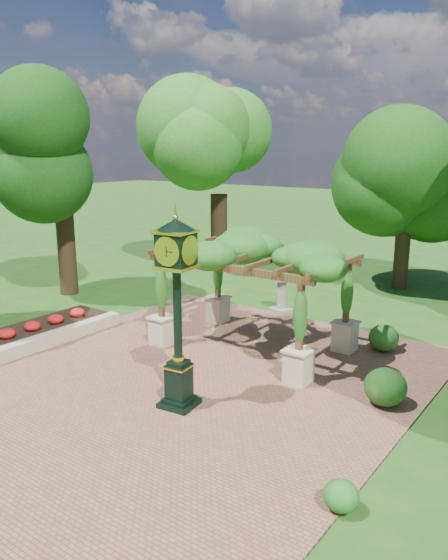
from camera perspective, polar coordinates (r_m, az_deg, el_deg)
The scene contains 13 objects.
ground at distance 12.55m, azimuth -6.91°, elevation -12.02°, with size 120.00×120.00×0.00m, color #1E4714.
brick_plaza at distance 13.22m, azimuth -3.91°, elevation -10.48°, with size 10.00×12.00×0.04m, color brown.
border_wall at distance 16.03m, azimuth -17.88°, elevation -6.03°, with size 0.35×5.00×0.40m, color #C6B793.
flower_bed at distance 16.74m, azimuth -19.70°, elevation -5.40°, with size 1.50×5.00×0.36m, color red.
pedestal_clock at distance 11.17m, azimuth -4.93°, elevation -1.76°, with size 0.90×0.90×4.10m.
pergola at distance 14.54m, azimuth 3.06°, elevation 2.42°, with size 5.01×3.16×3.15m.
sundial at distance 18.59m, azimuth 6.05°, elevation -1.76°, with size 0.79×0.79×1.14m.
shrub_front at distance 9.06m, azimuth 12.14°, elevation -21.18°, with size 0.55×0.55×0.49m, color #1F621C.
shrub_mid at distance 12.35m, azimuth 16.51°, elevation -10.67°, with size 0.91×0.91×0.82m, color #1D4B15.
shrub_back at distance 15.48m, azimuth 16.34°, elevation -5.81°, with size 0.81×0.81×0.73m, color #28621C.
tree_west_near at distance 20.99m, azimuth -16.78°, elevation 12.78°, with size 3.95×3.95×7.74m.
tree_west_far at distance 24.55m, azimuth -0.55°, elevation 15.00°, with size 4.25×4.25×8.76m.
tree_north at distance 22.06m, azimuth 18.64°, elevation 10.16°, with size 4.07×4.07×6.31m.
Camera 1 is at (7.82, -8.18, 5.42)m, focal length 35.00 mm.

